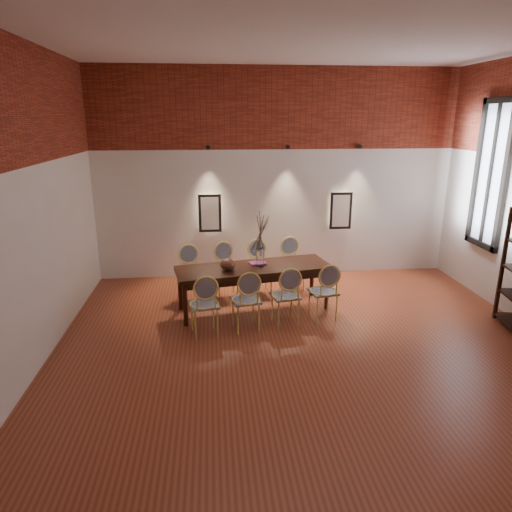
{
  "coord_description": "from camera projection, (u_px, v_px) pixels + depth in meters",
  "views": [
    {
      "loc": [
        -1.26,
        -5.33,
        3.06
      ],
      "look_at": [
        -0.61,
        1.3,
        1.05
      ],
      "focal_mm": 32.0,
      "sensor_mm": 36.0,
      "label": 1
    }
  ],
  "objects": [
    {
      "name": "wall_left",
      "position": [
        10.0,
        216.0,
        5.17
      ],
      "size": [
        0.1,
        7.0,
        4.0
      ],
      "primitive_type": "cube",
      "color": "silver",
      "rests_on": "ground"
    },
    {
      "name": "niche_right",
      "position": [
        340.0,
        211.0,
        9.11
      ],
      "size": [
        0.36,
        0.06,
        0.66
      ],
      "primitive_type": "cube",
      "color": "#FFEAC6",
      "rests_on": "wall_back"
    },
    {
      "name": "wall_front",
      "position": [
        488.0,
        357.0,
        2.12
      ],
      "size": [
        7.0,
        0.1,
        4.0
      ],
      "primitive_type": "cube",
      "color": "silver",
      "rests_on": "ground"
    },
    {
      "name": "brick_band_back",
      "position": [
        277.0,
        108.0,
        8.46
      ],
      "size": [
        7.0,
        0.02,
        1.5
      ],
      "primitive_type": "cube",
      "color": "maroon",
      "rests_on": "ground"
    },
    {
      "name": "niche_left",
      "position": [
        210.0,
        213.0,
        8.87
      ],
      "size": [
        0.36,
        0.06,
        0.66
      ],
      "primitive_type": "cube",
      "color": "#FFEAC6",
      "rests_on": "wall_back"
    },
    {
      "name": "bowl",
      "position": [
        228.0,
        264.0,
        7.24
      ],
      "size": [
        0.24,
        0.24,
        0.18
      ],
      "primitive_type": "ellipsoid",
      "color": "#582D1D",
      "rests_on": "dining_table"
    },
    {
      "name": "floor",
      "position": [
        311.0,
        359.0,
        6.08
      ],
      "size": [
        7.0,
        7.0,
        0.02
      ],
      "primitive_type": "cube",
      "color": "brown",
      "rests_on": "ground"
    },
    {
      "name": "chair_near_d",
      "position": [
        323.0,
        291.0,
        7.13
      ],
      "size": [
        0.51,
        0.51,
        0.94
      ],
      "primitive_type": null,
      "rotation": [
        0.0,
        0.0,
        0.18
      ],
      "color": "#E8D467",
      "rests_on": "floor"
    },
    {
      "name": "spot_fixture_left",
      "position": [
        208.0,
        147.0,
        8.48
      ],
      "size": [
        0.08,
        0.1,
        0.08
      ],
      "primitive_type": "cylinder",
      "rotation": [
        1.57,
        0.0,
        0.0
      ],
      "color": "black",
      "rests_on": "wall_back"
    },
    {
      "name": "ceiling",
      "position": [
        324.0,
        27.0,
        4.92
      ],
      "size": [
        7.0,
        7.0,
        0.02
      ],
      "primitive_type": "cube",
      "color": "silver",
      "rests_on": "ground"
    },
    {
      "name": "dried_branches",
      "position": [
        260.0,
        230.0,
        7.29
      ],
      "size": [
        0.5,
        0.5,
        0.7
      ],
      "primitive_type": null,
      "color": "#4E4332",
      "rests_on": "vase"
    },
    {
      "name": "spot_fixture_mid",
      "position": [
        288.0,
        147.0,
        8.62
      ],
      "size": [
        0.08,
        0.1,
        0.08
      ],
      "primitive_type": "cylinder",
      "rotation": [
        1.57,
        0.0,
        0.0
      ],
      "color": "black",
      "rests_on": "wall_back"
    },
    {
      "name": "chair_near_c",
      "position": [
        285.0,
        296.0,
        6.97
      ],
      "size": [
        0.51,
        0.51,
        0.94
      ],
      "primitive_type": null,
      "rotation": [
        0.0,
        0.0,
        0.18
      ],
      "color": "#E8D467",
      "rests_on": "floor"
    },
    {
      "name": "book",
      "position": [
        258.0,
        263.0,
        7.55
      ],
      "size": [
        0.29,
        0.22,
        0.03
      ],
      "primitive_type": "cube",
      "rotation": [
        0.0,
        0.0,
        0.18
      ],
      "color": "#862C6D",
      "rests_on": "dining_table"
    },
    {
      "name": "chair_far_b",
      "position": [
        226.0,
        272.0,
        8.06
      ],
      "size": [
        0.51,
        0.51,
        0.94
      ],
      "primitive_type": null,
      "rotation": [
        0.0,
        0.0,
        3.32
      ],
      "color": "#E8D467",
      "rests_on": "floor"
    },
    {
      "name": "window_mullion",
      "position": [
        491.0,
        175.0,
        7.69
      ],
      "size": [
        0.06,
        0.06,
        2.4
      ],
      "primitive_type": "cube",
      "color": "black",
      "rests_on": "wall_right"
    },
    {
      "name": "chair_far_c",
      "position": [
        260.0,
        268.0,
        8.22
      ],
      "size": [
        0.51,
        0.51,
        0.94
      ],
      "primitive_type": null,
      "rotation": [
        0.0,
        0.0,
        3.32
      ],
      "color": "#E8D467",
      "rests_on": "floor"
    },
    {
      "name": "spot_fixture_right",
      "position": [
        360.0,
        146.0,
        8.75
      ],
      "size": [
        0.08,
        0.1,
        0.08
      ],
      "primitive_type": "cylinder",
      "rotation": [
        1.57,
        0.0,
        0.0
      ],
      "color": "black",
      "rests_on": "wall_back"
    },
    {
      "name": "wall_back",
      "position": [
        276.0,
        175.0,
        8.89
      ],
      "size": [
        7.0,
        0.1,
        4.0
      ],
      "primitive_type": "cube",
      "color": "silver",
      "rests_on": "ground"
    },
    {
      "name": "chair_near_a",
      "position": [
        204.0,
        304.0,
        6.64
      ],
      "size": [
        0.51,
        0.51,
        0.94
      ],
      "primitive_type": null,
      "rotation": [
        0.0,
        0.0,
        0.18
      ],
      "color": "#E8D467",
      "rests_on": "floor"
    },
    {
      "name": "chair_near_b",
      "position": [
        246.0,
        300.0,
        6.8
      ],
      "size": [
        0.51,
        0.51,
        0.94
      ],
      "primitive_type": null,
      "rotation": [
        0.0,
        0.0,
        0.18
      ],
      "color": "#E8D467",
      "rests_on": "floor"
    },
    {
      "name": "window_frame",
      "position": [
        491.0,
        175.0,
        7.69
      ],
      "size": [
        0.08,
        0.9,
        2.5
      ],
      "primitive_type": "cube",
      "color": "black",
      "rests_on": "wall_right"
    },
    {
      "name": "vase",
      "position": [
        260.0,
        257.0,
        7.42
      ],
      "size": [
        0.14,
        0.14,
        0.3
      ],
      "primitive_type": "cylinder",
      "color": "silver",
      "rests_on": "dining_table"
    },
    {
      "name": "dining_table",
      "position": [
        254.0,
        288.0,
        7.54
      ],
      "size": [
        2.61,
        1.25,
        0.75
      ],
      "primitive_type": "cube",
      "rotation": [
        0.0,
        0.0,
        0.18
      ],
      "color": "black",
      "rests_on": "floor"
    },
    {
      "name": "window_glass",
      "position": [
        492.0,
        175.0,
        7.69
      ],
      "size": [
        0.02,
        0.78,
        2.38
      ],
      "primitive_type": "cube",
      "color": "silver",
      "rests_on": "wall_right"
    },
    {
      "name": "chair_far_d",
      "position": [
        293.0,
        266.0,
        8.39
      ],
      "size": [
        0.51,
        0.51,
        0.94
      ],
      "primitive_type": null,
      "rotation": [
        0.0,
        0.0,
        3.32
      ],
      "color": "#E8D467",
      "rests_on": "floor"
    },
    {
      "name": "chair_far_a",
      "position": [
        191.0,
        275.0,
        7.89
      ],
      "size": [
        0.51,
        0.51,
        0.94
      ],
      "primitive_type": null,
      "rotation": [
        0.0,
        0.0,
        3.32
      ],
      "color": "#E8D467",
      "rests_on": "floor"
    }
  ]
}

